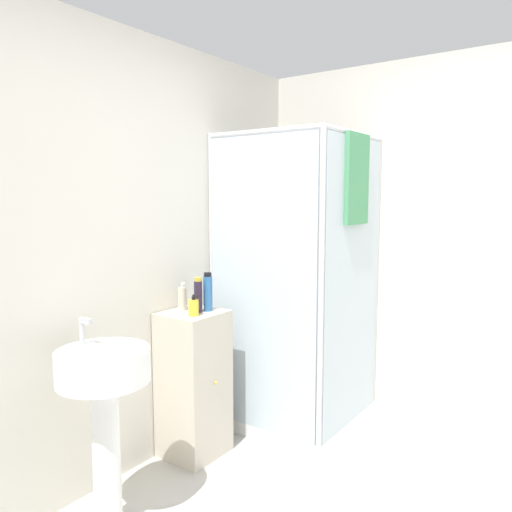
# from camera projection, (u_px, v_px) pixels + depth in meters

# --- Properties ---
(wall_back) EXTENTS (6.40, 0.06, 2.50)m
(wall_back) POSITION_uv_depth(u_px,v_px,m) (106.00, 259.00, 2.70)
(wall_back) COLOR silver
(wall_back) RESTS_ON ground_plane
(wall_right) EXTENTS (0.06, 6.40, 2.50)m
(wall_right) POSITION_uv_depth(u_px,v_px,m) (506.00, 251.00, 3.10)
(wall_right) COLOR silver
(wall_right) RESTS_ON ground_plane
(shower_enclosure) EXTENTS (0.86, 0.89, 2.00)m
(shower_enclosure) POSITION_uv_depth(u_px,v_px,m) (301.00, 348.00, 3.43)
(shower_enclosure) COLOR white
(shower_enclosure) RESTS_ON ground_plane
(vanity_cabinet) EXTENTS (0.36, 0.35, 0.90)m
(vanity_cabinet) POSITION_uv_depth(u_px,v_px,m) (194.00, 383.00, 3.05)
(vanity_cabinet) COLOR beige
(vanity_cabinet) RESTS_ON ground_plane
(sink) EXTENTS (0.43, 0.43, 1.02)m
(sink) POSITION_uv_depth(u_px,v_px,m) (104.00, 394.00, 2.31)
(sink) COLOR white
(sink) RESTS_ON ground_plane
(soap_dispenser) EXTENTS (0.06, 0.06, 0.13)m
(soap_dispenser) POSITION_uv_depth(u_px,v_px,m) (194.00, 307.00, 2.90)
(soap_dispenser) COLOR yellow
(soap_dispenser) RESTS_ON vanity_cabinet
(shampoo_bottle_tall_black) EXTENTS (0.05, 0.05, 0.21)m
(shampoo_bottle_tall_black) POSITION_uv_depth(u_px,v_px,m) (198.00, 295.00, 2.98)
(shampoo_bottle_tall_black) COLOR #281E33
(shampoo_bottle_tall_black) RESTS_ON vanity_cabinet
(shampoo_bottle_blue) EXTENTS (0.05, 0.05, 0.24)m
(shampoo_bottle_blue) POSITION_uv_depth(u_px,v_px,m) (208.00, 292.00, 3.02)
(shampoo_bottle_blue) COLOR #2D66A3
(shampoo_bottle_blue) RESTS_ON vanity_cabinet
(lotion_bottle_white) EXTENTS (0.05, 0.05, 0.17)m
(lotion_bottle_white) POSITION_uv_depth(u_px,v_px,m) (182.00, 298.00, 3.05)
(lotion_bottle_white) COLOR beige
(lotion_bottle_white) RESTS_ON vanity_cabinet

